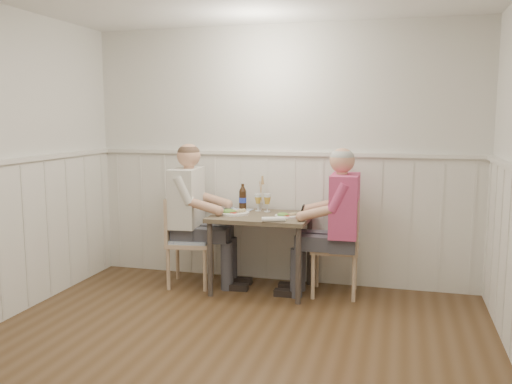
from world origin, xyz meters
TOP-DOWN VIEW (x-y plane):
  - ground_plane at (0.00, 0.00)m, footprint 4.50×4.50m
  - room_shell at (0.00, 0.00)m, footprint 4.04×4.54m
  - wainscot at (0.00, 0.69)m, footprint 4.00×4.49m
  - dining_table at (-0.10, 1.84)m, footprint 0.94×0.70m
  - chair_right at (0.66, 1.91)m, footprint 0.46×0.46m
  - chair_left at (-0.89, 1.80)m, footprint 0.49×0.49m
  - man_in_pink at (0.65, 1.83)m, footprint 0.66×0.46m
  - diner_cream at (-0.83, 1.83)m, footprint 0.70×0.48m
  - plate_man at (0.15, 1.80)m, footprint 0.24×0.24m
  - plate_diner at (-0.38, 1.81)m, footprint 0.29×0.29m
  - beer_glass_a at (-0.09, 2.02)m, footprint 0.07×0.07m
  - beer_glass_b at (-0.19, 2.05)m, footprint 0.07×0.07m
  - beer_bottle at (-0.35, 2.05)m, footprint 0.08×0.08m
  - rolled_napkin at (0.09, 1.53)m, footprint 0.21×0.12m
  - grass_vase at (-0.19, 2.13)m, footprint 0.04×0.04m
  - gingham_mat at (-0.41, 2.02)m, footprint 0.32×0.27m

SIDE VIEW (x-z plane):
  - ground_plane at x=0.00m, z-range 0.00..0.00m
  - chair_left at x=-0.89m, z-range 0.04..0.94m
  - chair_right at x=0.66m, z-range 0.04..0.97m
  - man_in_pink at x=0.65m, z-range -0.12..1.32m
  - diner_cream at x=-0.83m, z-range -0.12..1.33m
  - dining_table at x=-0.10m, z-range 0.28..1.03m
  - wainscot at x=0.00m, z-range 0.02..1.36m
  - gingham_mat at x=-0.41m, z-range 0.75..0.76m
  - plate_man at x=0.15m, z-range 0.74..0.80m
  - rolled_napkin at x=0.09m, z-range 0.75..0.80m
  - plate_diner at x=-0.38m, z-range 0.74..0.81m
  - beer_glass_b at x=-0.19m, z-range 0.78..0.95m
  - beer_bottle at x=-0.35m, z-range 0.74..1.00m
  - beer_glass_a at x=-0.09m, z-range 0.78..0.96m
  - grass_vase at x=-0.19m, z-range 0.73..1.10m
  - room_shell at x=0.00m, z-range 0.22..2.82m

